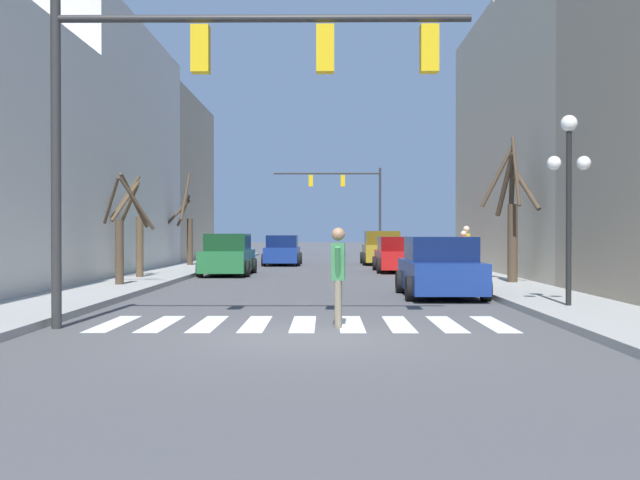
{
  "coord_description": "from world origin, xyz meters",
  "views": [
    {
      "loc": [
        0.42,
        -12.21,
        1.73
      ],
      "look_at": [
        0.16,
        23.37,
        1.37
      ],
      "focal_mm": 42.0,
      "sensor_mm": 36.0,
      "label": 1
    }
  ],
  "objects_px": {
    "car_parked_right_far": "(382,249)",
    "pedestrian_near_right_corner": "(463,249)",
    "street_tree_left_near": "(135,231)",
    "street_lamp_right_corner": "(569,170)",
    "street_tree_right_far": "(123,234)",
    "car_driving_away_lane": "(282,251)",
    "pedestrian_crossing_street": "(338,268)",
    "car_parked_left_near": "(397,255)",
    "car_at_intersection": "(440,269)",
    "car_driving_toward_lane": "(228,256)",
    "traffic_signal_far": "(349,191)",
    "pedestrian_waiting_at_curb": "(466,246)",
    "street_tree_left_mid": "(512,215)",
    "traffic_signal_near": "(214,80)",
    "street_tree_left_far": "(187,229)"
  },
  "relations": [
    {
      "from": "car_parked_right_far",
      "to": "pedestrian_waiting_at_curb",
      "type": "relative_size",
      "value": 2.3
    },
    {
      "from": "traffic_signal_far",
      "to": "car_driving_away_lane",
      "type": "height_order",
      "value": "traffic_signal_far"
    },
    {
      "from": "street_tree_left_mid",
      "to": "pedestrian_near_right_corner",
      "type": "bearing_deg",
      "value": 104.29
    },
    {
      "from": "traffic_signal_far",
      "to": "street_lamp_right_corner",
      "type": "bearing_deg",
      "value": -84.74
    },
    {
      "from": "car_parked_right_far",
      "to": "street_tree_left_mid",
      "type": "bearing_deg",
      "value": -170.0
    },
    {
      "from": "car_parked_left_near",
      "to": "street_tree_right_far",
      "type": "xyz_separation_m",
      "value": [
        -9.37,
        -9.87,
        0.96
      ]
    },
    {
      "from": "traffic_signal_near",
      "to": "street_tree_right_far",
      "type": "relative_size",
      "value": 2.2
    },
    {
      "from": "car_parked_left_near",
      "to": "street_tree_right_far",
      "type": "height_order",
      "value": "street_tree_right_far"
    },
    {
      "from": "pedestrian_crossing_street",
      "to": "street_tree_left_mid",
      "type": "distance_m",
      "value": 11.77
    },
    {
      "from": "traffic_signal_far",
      "to": "car_driving_toward_lane",
      "type": "distance_m",
      "value": 25.68
    },
    {
      "from": "car_parked_left_near",
      "to": "pedestrian_crossing_street",
      "type": "height_order",
      "value": "pedestrian_crossing_street"
    },
    {
      "from": "car_parked_right_far",
      "to": "street_tree_left_far",
      "type": "xyz_separation_m",
      "value": [
        -9.77,
        -4.0,
        1.06
      ]
    },
    {
      "from": "pedestrian_crossing_street",
      "to": "traffic_signal_far",
      "type": "bearing_deg",
      "value": 0.96
    },
    {
      "from": "car_at_intersection",
      "to": "car_parked_left_near",
      "type": "bearing_deg",
      "value": -0.31
    },
    {
      "from": "pedestrian_crossing_street",
      "to": "street_tree_right_far",
      "type": "xyz_separation_m",
      "value": [
        -6.45,
        9.27,
        0.61
      ]
    },
    {
      "from": "pedestrian_crossing_street",
      "to": "street_tree_left_near",
      "type": "xyz_separation_m",
      "value": [
        -7.0,
        12.87,
        0.71
      ]
    },
    {
      "from": "car_parked_left_near",
      "to": "car_driving_away_lane",
      "type": "bearing_deg",
      "value": 38.92
    },
    {
      "from": "traffic_signal_far",
      "to": "pedestrian_waiting_at_curb",
      "type": "xyz_separation_m",
      "value": [
        3.59,
        -26.96,
        -3.53
      ]
    },
    {
      "from": "car_at_intersection",
      "to": "pedestrian_waiting_at_curb",
      "type": "height_order",
      "value": "pedestrian_waiting_at_curb"
    },
    {
      "from": "car_driving_toward_lane",
      "to": "pedestrian_crossing_street",
      "type": "height_order",
      "value": "pedestrian_crossing_street"
    },
    {
      "from": "street_lamp_right_corner",
      "to": "car_parked_right_far",
      "type": "xyz_separation_m",
      "value": [
        -2.23,
        24.1,
        -2.24
      ]
    },
    {
      "from": "street_lamp_right_corner",
      "to": "car_driving_toward_lane",
      "type": "xyz_separation_m",
      "value": [
        -9.23,
        14.05,
        -2.29
      ]
    },
    {
      "from": "street_tree_left_near",
      "to": "traffic_signal_near",
      "type": "bearing_deg",
      "value": -70.03
    },
    {
      "from": "traffic_signal_near",
      "to": "pedestrian_near_right_corner",
      "type": "relative_size",
      "value": 4.58
    },
    {
      "from": "pedestrian_waiting_at_curb",
      "to": "pedestrian_crossing_street",
      "type": "bearing_deg",
      "value": 166.27
    },
    {
      "from": "traffic_signal_far",
      "to": "street_lamp_right_corner",
      "type": "relative_size",
      "value": 1.92
    },
    {
      "from": "street_lamp_right_corner",
      "to": "street_tree_right_far",
      "type": "distance_m",
      "value": 13.37
    },
    {
      "from": "pedestrian_near_right_corner",
      "to": "car_at_intersection",
      "type": "bearing_deg",
      "value": 42.2
    },
    {
      "from": "car_parked_right_far",
      "to": "pedestrian_crossing_street",
      "type": "bearing_deg",
      "value": 173.99
    },
    {
      "from": "pedestrian_near_right_corner",
      "to": "street_tree_right_far",
      "type": "bearing_deg",
      "value": -11.16
    },
    {
      "from": "traffic_signal_near",
      "to": "street_tree_right_far",
      "type": "distance_m",
      "value": 10.77
    },
    {
      "from": "car_driving_toward_lane",
      "to": "street_tree_left_mid",
      "type": "bearing_deg",
      "value": -122.86
    },
    {
      "from": "car_at_intersection",
      "to": "car_driving_away_lane",
      "type": "bearing_deg",
      "value": 15.44
    },
    {
      "from": "pedestrian_waiting_at_curb",
      "to": "street_tree_left_near",
      "type": "xyz_separation_m",
      "value": [
        -12.04,
        -1.53,
        0.55
      ]
    },
    {
      "from": "street_tree_left_near",
      "to": "pedestrian_near_right_corner",
      "type": "bearing_deg",
      "value": 4.09
    },
    {
      "from": "pedestrian_near_right_corner",
      "to": "pedestrian_crossing_street",
      "type": "bearing_deg",
      "value": 37.98
    },
    {
      "from": "traffic_signal_near",
      "to": "pedestrian_waiting_at_curb",
      "type": "xyz_separation_m",
      "value": [
        7.28,
        14.63,
        -3.23
      ]
    },
    {
      "from": "street_lamp_right_corner",
      "to": "car_driving_toward_lane",
      "type": "height_order",
      "value": "street_lamp_right_corner"
    },
    {
      "from": "car_parked_left_near",
      "to": "street_tree_left_mid",
      "type": "xyz_separation_m",
      "value": [
        2.79,
        -8.91,
        1.56
      ]
    },
    {
      "from": "traffic_signal_far",
      "to": "street_tree_left_near",
      "type": "bearing_deg",
      "value": -106.54
    },
    {
      "from": "car_parked_right_far",
      "to": "car_at_intersection",
      "type": "distance_m",
      "value": 20.23
    },
    {
      "from": "car_driving_toward_lane",
      "to": "car_parked_left_near",
      "type": "relative_size",
      "value": 1.04
    },
    {
      "from": "traffic_signal_far",
      "to": "pedestrian_crossing_street",
      "type": "relative_size",
      "value": 4.35
    },
    {
      "from": "car_parked_right_far",
      "to": "pedestrian_near_right_corner",
      "type": "relative_size",
      "value": 2.55
    },
    {
      "from": "car_driving_away_lane",
      "to": "street_tree_right_far",
      "type": "distance_m",
      "value": 17.08
    },
    {
      "from": "street_lamp_right_corner",
      "to": "car_driving_away_lane",
      "type": "distance_m",
      "value": 24.6
    },
    {
      "from": "street_tree_left_near",
      "to": "pedestrian_waiting_at_curb",
      "type": "bearing_deg",
      "value": 7.23
    },
    {
      "from": "car_driving_away_lane",
      "to": "car_parked_left_near",
      "type": "bearing_deg",
      "value": 38.92
    },
    {
      "from": "pedestrian_near_right_corner",
      "to": "street_tree_left_near",
      "type": "distance_m",
      "value": 11.86
    },
    {
      "from": "pedestrian_crossing_street",
      "to": "pedestrian_near_right_corner",
      "type": "height_order",
      "value": "pedestrian_crossing_street"
    }
  ]
}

